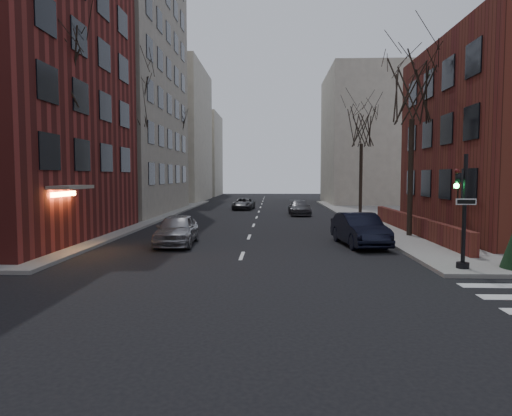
# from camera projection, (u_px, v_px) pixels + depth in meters

# --- Properties ---
(ground) EXTENTS (160.00, 160.00, 0.00)m
(ground) POSITION_uv_depth(u_px,v_px,m) (192.00, 386.00, 7.38)
(ground) COLOR black
(ground) RESTS_ON ground
(building_left_tan) EXTENTS (18.00, 18.00, 28.00)m
(building_left_tan) POSITION_uv_depth(u_px,v_px,m) (69.00, 58.00, 40.90)
(building_left_tan) COLOR gray
(building_left_tan) RESTS_ON ground
(low_wall_right) EXTENTS (0.35, 16.00, 1.00)m
(low_wall_right) POSITION_uv_depth(u_px,v_px,m) (413.00, 224.00, 25.94)
(low_wall_right) COLOR maroon
(low_wall_right) RESTS_ON sidewalk_far_right
(building_distant_la) EXTENTS (14.00, 16.00, 18.00)m
(building_distant_la) POSITION_uv_depth(u_px,v_px,m) (153.00, 135.00, 62.12)
(building_distant_la) COLOR beige
(building_distant_la) RESTS_ON ground
(building_distant_ra) EXTENTS (14.00, 14.00, 16.00)m
(building_distant_ra) POSITION_uv_depth(u_px,v_px,m) (384.00, 138.00, 56.12)
(building_distant_ra) COLOR beige
(building_distant_ra) RESTS_ON ground
(building_distant_lb) EXTENTS (10.00, 12.00, 14.00)m
(building_distant_lb) POSITION_uv_depth(u_px,v_px,m) (190.00, 155.00, 79.13)
(building_distant_lb) COLOR beige
(building_distant_lb) RESTS_ON ground
(traffic_signal) EXTENTS (0.76, 0.44, 4.00)m
(traffic_signal) POSITION_uv_depth(u_px,v_px,m) (462.00, 218.00, 15.93)
(traffic_signal) COLOR black
(traffic_signal) RESTS_ON sidewalk_far_right
(tree_left_a) EXTENTS (4.18, 4.18, 10.26)m
(tree_left_a) POSITION_uv_depth(u_px,v_px,m) (55.00, 66.00, 21.06)
(tree_left_a) COLOR #2D231C
(tree_left_a) RESTS_ON sidewalk_far_left
(tree_left_b) EXTENTS (4.40, 4.40, 10.80)m
(tree_left_b) POSITION_uv_depth(u_px,v_px,m) (133.00, 100.00, 32.99)
(tree_left_b) COLOR #2D231C
(tree_left_b) RESTS_ON sidewalk_far_left
(tree_left_c) EXTENTS (3.96, 3.96, 9.72)m
(tree_left_c) POSITION_uv_depth(u_px,v_px,m) (175.00, 131.00, 47.01)
(tree_left_c) COLOR #2D231C
(tree_left_c) RESTS_ON sidewalk_far_left
(tree_right_a) EXTENTS (3.96, 3.96, 9.72)m
(tree_right_a) POSITION_uv_depth(u_px,v_px,m) (413.00, 89.00, 24.44)
(tree_right_a) COLOR #2D231C
(tree_right_a) RESTS_ON sidewalk_far_right
(tree_right_b) EXTENTS (3.74, 3.74, 9.18)m
(tree_right_b) POSITION_uv_depth(u_px,v_px,m) (362.00, 126.00, 38.43)
(tree_right_b) COLOR #2D231C
(tree_right_b) RESTS_ON sidewalk_far_right
(streetlamp_near) EXTENTS (0.36, 0.36, 6.28)m
(streetlamp_near) POSITION_uv_depth(u_px,v_px,m) (125.00, 163.00, 29.31)
(streetlamp_near) COLOR black
(streetlamp_near) RESTS_ON sidewalk_far_left
(streetlamp_far) EXTENTS (0.36, 0.36, 6.28)m
(streetlamp_far) POSITION_uv_depth(u_px,v_px,m) (185.00, 168.00, 49.25)
(streetlamp_far) COLOR black
(streetlamp_far) RESTS_ON sidewalk_far_left
(parked_sedan) EXTENTS (2.29, 4.99, 1.58)m
(parked_sedan) POSITION_uv_depth(u_px,v_px,m) (360.00, 229.00, 22.16)
(parked_sedan) COLOR black
(parked_sedan) RESTS_ON ground
(car_lane_silver) EXTENTS (1.99, 4.54, 1.52)m
(car_lane_silver) POSITION_uv_depth(u_px,v_px,m) (177.00, 230.00, 22.39)
(car_lane_silver) COLOR gray
(car_lane_silver) RESTS_ON ground
(car_lane_gray) EXTENTS (1.91, 4.46, 1.28)m
(car_lane_gray) POSITION_uv_depth(u_px,v_px,m) (299.00, 208.00, 39.52)
(car_lane_gray) COLOR #3E3E43
(car_lane_gray) RESTS_ON ground
(car_lane_far) EXTENTS (2.31, 4.36, 1.17)m
(car_lane_far) POSITION_uv_depth(u_px,v_px,m) (244.00, 204.00, 46.03)
(car_lane_far) COLOR #3E3E42
(car_lane_far) RESTS_ON ground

